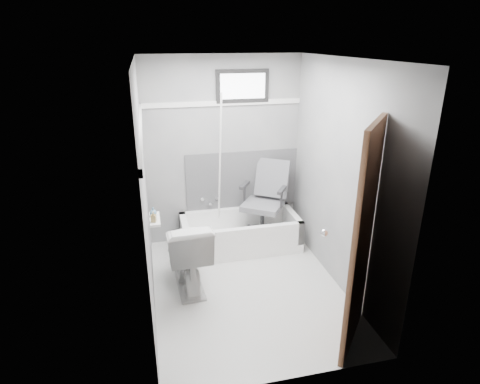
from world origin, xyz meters
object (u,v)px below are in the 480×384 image
object	(u,v)px
door	(411,255)
soap_bottle_b	(153,211)
soap_bottle_a	(153,217)
bathtub	(240,232)
toilet	(187,253)
office_chair	(263,200)

from	to	relation	value
door	soap_bottle_b	xyz separation A→B (m)	(-1.92, 1.40, -0.04)
soap_bottle_a	door	bearing A→B (deg)	-33.35
soap_bottle_b	soap_bottle_a	bearing A→B (deg)	-90.00
bathtub	soap_bottle_b	xyz separation A→B (m)	(-1.08, -0.81, 0.75)
bathtub	soap_bottle_b	distance (m)	1.54
door	soap_bottle_b	size ratio (longest dim) A/B	22.23
toilet	soap_bottle_a	bearing A→B (deg)	30.28
bathtub	soap_bottle_b	bearing A→B (deg)	-143.19
bathtub	soap_bottle_a	distance (m)	1.62
office_chair	soap_bottle_b	distance (m)	1.67
office_chair	soap_bottle_a	bearing A→B (deg)	-110.18
office_chair	door	xyz separation A→B (m)	(0.53, -2.26, 0.39)
toilet	soap_bottle_a	distance (m)	0.68
bathtub	soap_bottle_a	bearing A→B (deg)	-138.71
soap_bottle_a	office_chair	bearing A→B (deg)	35.66
toilet	soap_bottle_a	size ratio (longest dim) A/B	7.83
bathtub	soap_bottle_b	size ratio (longest dim) A/B	16.67
bathtub	door	distance (m)	2.49
soap_bottle_a	soap_bottle_b	xyz separation A→B (m)	(0.00, 0.14, -0.01)
office_chair	soap_bottle_a	distance (m)	1.75
soap_bottle_b	toilet	bearing A→B (deg)	12.13
bathtub	toilet	size ratio (longest dim) A/B	1.81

